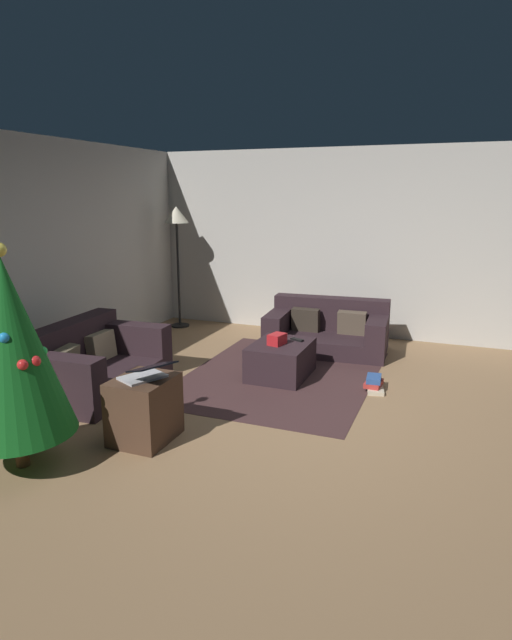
# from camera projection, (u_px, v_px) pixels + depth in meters

# --- Properties ---
(ground_plane) EXTENTS (6.40, 6.40, 0.00)m
(ground_plane) POSITION_uv_depth(u_px,v_px,m) (298.00, 419.00, 4.78)
(ground_plane) COLOR #93704C
(rear_partition) EXTENTS (6.40, 0.12, 2.60)m
(rear_partition) POSITION_uv_depth(u_px,v_px,m) (16.00, 260.00, 5.59)
(rear_partition) COLOR beige
(rear_partition) RESTS_ON ground_plane
(corner_partition) EXTENTS (0.12, 6.40, 2.60)m
(corner_partition) POSITION_uv_depth(u_px,v_px,m) (366.00, 244.00, 7.31)
(corner_partition) COLOR beige
(corner_partition) RESTS_ON ground_plane
(couch_left) EXTENTS (1.58, 1.04, 0.68)m
(couch_left) POSITION_uv_depth(u_px,v_px,m) (89.00, 363.00, 5.47)
(couch_left) COLOR #2D1E23
(couch_left) RESTS_ON ground_plane
(couch_right) EXTENTS (0.98, 1.57, 0.65)m
(couch_right) POSITION_uv_depth(u_px,v_px,m) (328.00, 330.00, 6.85)
(couch_right) COLOR #2D1E23
(couch_right) RESTS_ON ground_plane
(ottoman) EXTENTS (0.78, 0.60, 0.38)m
(ottoman) POSITION_uv_depth(u_px,v_px,m) (281.00, 360.00, 5.85)
(ottoman) COLOR #2D1E23
(ottoman) RESTS_ON ground_plane
(gift_box) EXTENTS (0.23, 0.18, 0.12)m
(gift_box) POSITION_uv_depth(u_px,v_px,m) (277.00, 339.00, 5.75)
(gift_box) COLOR red
(gift_box) RESTS_ON ottoman
(tv_remote) EXTENTS (0.11, 0.17, 0.02)m
(tv_remote) POSITION_uv_depth(u_px,v_px,m) (297.00, 340.00, 5.91)
(tv_remote) COLOR black
(tv_remote) RESTS_ON ottoman
(christmas_tree) EXTENTS (0.84, 0.84, 1.66)m
(christmas_tree) POSITION_uv_depth(u_px,v_px,m) (10.00, 348.00, 3.74)
(christmas_tree) COLOR brown
(christmas_tree) RESTS_ON ground_plane
(side_table) EXTENTS (0.52, 0.44, 0.53)m
(side_table) POSITION_uv_depth(u_px,v_px,m) (144.00, 409.00, 4.31)
(side_table) COLOR #4C3323
(side_table) RESTS_ON ground_plane
(laptop) EXTENTS (0.47, 0.50, 0.17)m
(laptop) POSITION_uv_depth(u_px,v_px,m) (146.00, 373.00, 4.20)
(laptop) COLOR silver
(laptop) RESTS_ON side_table
(book_stack) EXTENTS (0.32, 0.22, 0.15)m
(book_stack) POSITION_uv_depth(u_px,v_px,m) (374.00, 384.00, 5.45)
(book_stack) COLOR beige
(book_stack) RESTS_ON ground_plane
(corner_lamp) EXTENTS (0.36, 0.36, 1.80)m
(corner_lamp) POSITION_uv_depth(u_px,v_px,m) (177.00, 224.00, 7.74)
(corner_lamp) COLOR black
(corner_lamp) RESTS_ON ground_plane
(area_rug) EXTENTS (2.60, 2.00, 0.01)m
(area_rug) POSITION_uv_depth(u_px,v_px,m) (281.00, 376.00, 5.89)
(area_rug) COLOR #422929
(area_rug) RESTS_ON ground_plane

